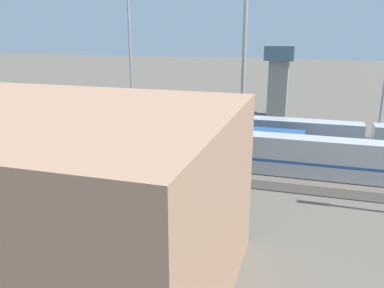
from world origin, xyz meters
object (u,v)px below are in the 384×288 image
(train_on_track_2, at_px, (367,141))
(control_tower, at_px, (279,76))
(light_mast_1, at_px, (245,40))
(light_mast_2, at_px, (129,19))
(train_on_track_3, at_px, (95,132))
(train_on_track_4, at_px, (136,142))

(train_on_track_2, bearing_deg, control_tower, -59.70)
(train_on_track_2, distance_m, control_tower, 31.04)
(light_mast_1, relative_size, control_tower, 1.81)
(control_tower, bearing_deg, light_mast_2, 26.89)
(train_on_track_2, xyz_separation_m, light_mast_2, (43.05, -12.24, 17.53))
(train_on_track_2, relative_size, light_mast_2, 1.46)
(train_on_track_3, relative_size, light_mast_2, 2.05)
(train_on_track_4, xyz_separation_m, light_mast_1, (-16.68, 7.98, 14.65))
(train_on_track_4, distance_m, light_mast_1, 23.59)
(train_on_track_3, bearing_deg, light_mast_2, -85.35)
(light_mast_2, bearing_deg, train_on_track_2, 164.13)
(light_mast_1, bearing_deg, train_on_track_4, -25.57)
(train_on_track_2, bearing_deg, light_mast_2, -15.87)
(control_tower, bearing_deg, light_mast_1, 89.89)
(train_on_track_4, distance_m, light_mast_2, 30.36)
(train_on_track_2, height_order, light_mast_1, light_mast_1)
(train_on_track_3, bearing_deg, train_on_track_4, 152.32)
(light_mast_1, relative_size, light_mast_2, 0.83)
(train_on_track_4, bearing_deg, light_mast_2, -63.82)
(train_on_track_3, relative_size, light_mast_1, 2.45)
(light_mast_1, xyz_separation_m, control_tower, (-0.08, -44.26, -8.57))
(train_on_track_2, bearing_deg, train_on_track_3, 6.85)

